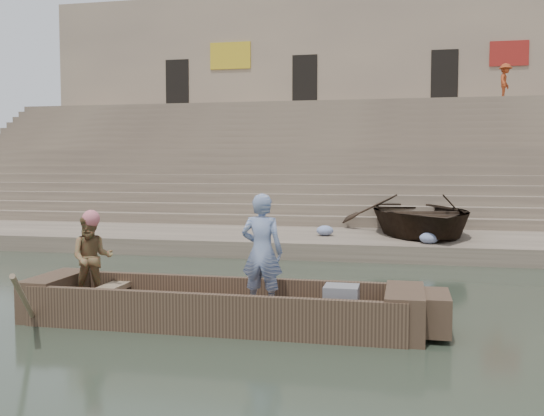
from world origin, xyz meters
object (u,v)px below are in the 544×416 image
(standing_man, at_px, (262,252))
(pedestrian, at_px, (505,81))
(beached_rowboat, at_px, (419,214))
(main_rowboat, at_px, (220,316))
(rowing_man, at_px, (92,258))
(television, at_px, (341,300))

(standing_man, relative_size, pedestrian, 1.02)
(standing_man, height_order, beached_rowboat, standing_man)
(main_rowboat, bearing_deg, beached_rowboat, 71.09)
(rowing_man, xyz_separation_m, television, (3.70, -0.09, -0.44))
(standing_man, xyz_separation_m, beached_rowboat, (2.29, 8.35, -0.10))
(beached_rowboat, bearing_deg, standing_man, -116.86)
(television, bearing_deg, standing_man, 175.82)
(television, xyz_separation_m, beached_rowboat, (1.19, 8.43, 0.51))
(television, relative_size, pedestrian, 0.29)
(rowing_man, bearing_deg, main_rowboat, -25.99)
(rowing_man, relative_size, pedestrian, 0.80)
(main_rowboat, relative_size, rowing_man, 3.88)
(beached_rowboat, height_order, pedestrian, pedestrian)
(standing_man, bearing_deg, pedestrian, -101.60)
(main_rowboat, distance_m, pedestrian, 23.61)
(standing_man, bearing_deg, beached_rowboat, -100.79)
(standing_man, relative_size, rowing_man, 1.27)
(rowing_man, relative_size, beached_rowboat, 0.25)
(main_rowboat, height_order, pedestrian, pedestrian)
(main_rowboat, xyz_separation_m, rowing_man, (-2.00, 0.09, 0.75))
(beached_rowboat, bearing_deg, main_rowboat, -120.42)
(main_rowboat, height_order, standing_man, standing_man)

